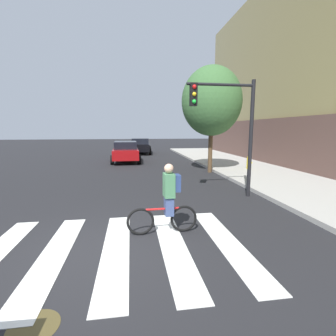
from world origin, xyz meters
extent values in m
plane|color=black|center=(0.00, 0.00, 0.00)|extent=(120.00, 120.00, 0.00)
cube|color=silver|center=(-0.83, 0.00, 0.01)|extent=(0.55, 3.79, 0.01)
cube|color=silver|center=(0.38, 0.00, 0.01)|extent=(0.55, 3.79, 0.01)
cube|color=silver|center=(1.58, 0.00, 0.01)|extent=(0.55, 3.79, 0.01)
cube|color=silver|center=(2.79, 0.00, 0.01)|extent=(0.55, 3.79, 0.01)
cylinder|color=#473D1E|center=(-0.54, -1.91, 0.00)|extent=(0.64, 0.64, 0.01)
cube|color=maroon|center=(0.34, 14.27, 0.68)|extent=(1.89, 4.56, 0.69)
cube|color=black|center=(0.34, 14.12, 1.30)|extent=(1.66, 2.19, 0.54)
cylinder|color=black|center=(-0.63, 15.71, 0.34)|extent=(0.25, 0.67, 0.67)
cylinder|color=black|center=(1.27, 15.73, 0.34)|extent=(0.25, 0.67, 0.67)
cylinder|color=black|center=(-0.59, 12.80, 0.34)|extent=(0.25, 0.67, 0.67)
cylinder|color=black|center=(1.31, 12.83, 0.34)|extent=(0.25, 0.67, 0.67)
cube|color=black|center=(1.73, 20.64, 0.68)|extent=(2.12, 4.67, 0.69)
cube|color=black|center=(1.72, 20.49, 1.30)|extent=(1.77, 2.28, 0.55)
cylinder|color=black|center=(0.87, 22.15, 0.34)|extent=(0.28, 0.69, 0.67)
cylinder|color=black|center=(2.77, 22.03, 0.34)|extent=(0.28, 0.69, 0.67)
cylinder|color=black|center=(0.69, 19.24, 0.34)|extent=(0.28, 0.69, 0.67)
cylinder|color=black|center=(2.59, 19.12, 0.34)|extent=(0.28, 0.69, 0.67)
torus|color=black|center=(1.96, 0.71, 0.33)|extent=(0.66, 0.09, 0.66)
torus|color=black|center=(0.92, 0.67, 0.33)|extent=(0.66, 0.09, 0.66)
cylinder|color=red|center=(1.44, 0.69, 0.61)|extent=(0.89, 0.08, 0.05)
cylinder|color=red|center=(1.60, 0.70, 0.68)|extent=(0.04, 0.04, 0.45)
cube|color=#384772|center=(1.60, 0.70, 0.73)|extent=(0.21, 0.29, 0.56)
cube|color=#3F724C|center=(1.60, 0.70, 1.18)|extent=(0.25, 0.37, 0.56)
sphere|color=tan|center=(1.60, 0.70, 1.58)|extent=(0.22, 0.22, 0.22)
cube|color=navy|center=(1.78, 0.70, 1.23)|extent=(0.17, 0.29, 0.40)
cylinder|color=black|center=(5.04, 3.54, 2.10)|extent=(0.14, 0.14, 4.20)
cylinder|color=black|center=(3.84, 3.54, 4.00)|extent=(2.40, 0.10, 0.10)
cube|color=black|center=(2.88, 3.54, 3.65)|extent=(0.24, 0.20, 0.76)
sphere|color=red|center=(2.88, 3.43, 3.89)|extent=(0.14, 0.14, 0.14)
sphere|color=gold|center=(2.88, 3.43, 3.65)|extent=(0.14, 0.14, 0.14)
sphere|color=green|center=(2.88, 3.43, 3.41)|extent=(0.14, 0.14, 0.14)
cylinder|color=gold|center=(7.65, 8.77, 0.47)|extent=(0.22, 0.22, 0.65)
sphere|color=gold|center=(7.65, 8.77, 0.84)|extent=(0.18, 0.18, 0.18)
cylinder|color=gold|center=(7.81, 8.77, 0.51)|extent=(0.12, 0.09, 0.09)
cylinder|color=#4C3823|center=(5.27, 8.78, 1.35)|extent=(0.24, 0.24, 2.70)
ellipsoid|color=#386033|center=(5.27, 8.78, 4.04)|extent=(3.35, 3.35, 3.86)
camera|label=1|loc=(0.73, -4.91, 2.48)|focal=26.40mm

